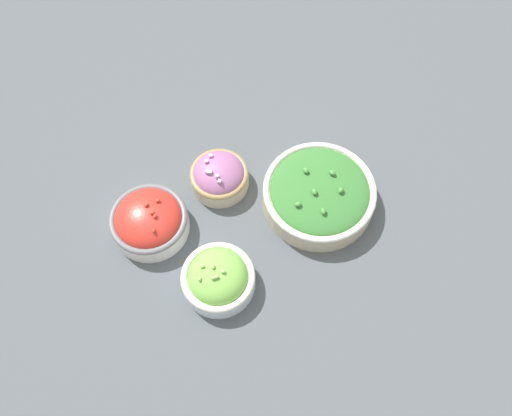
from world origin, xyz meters
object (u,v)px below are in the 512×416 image
at_px(bowl_cherry_tomatoes, 149,221).
at_px(bowl_broccoli, 319,193).
at_px(bowl_lettuce, 218,278).
at_px(bowl_red_onion, 219,176).

relative_size(bowl_cherry_tomatoes, bowl_broccoli, 0.68).
xyz_separation_m(bowl_cherry_tomatoes, bowl_lettuce, (-0.10, 0.14, -0.00)).
bearing_deg(bowl_red_onion, bowl_lettuce, 77.51).
distance_m(bowl_cherry_tomatoes, bowl_lettuce, 0.17).
bearing_deg(bowl_lettuce, bowl_broccoli, -151.50).
bearing_deg(bowl_broccoli, bowl_red_onion, -25.60).
distance_m(bowl_cherry_tomatoes, bowl_broccoli, 0.32).
xyz_separation_m(bowl_cherry_tomatoes, bowl_broccoli, (-0.32, 0.02, 0.00)).
bearing_deg(bowl_lettuce, bowl_cherry_tomatoes, -54.09).
bearing_deg(bowl_broccoli, bowl_cherry_tomatoes, -3.54).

